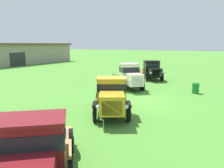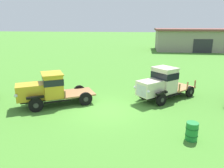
{
  "view_description": "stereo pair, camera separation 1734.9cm",
  "coord_description": "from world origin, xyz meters",
  "px_view_note": "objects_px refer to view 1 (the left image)",
  "views": [
    {
      "loc": [
        -13.69,
        -5.26,
        3.88
      ],
      "look_at": [
        0.14,
        2.25,
        1.0
      ],
      "focal_mm": 35.0,
      "sensor_mm": 36.0,
      "label": 1
    },
    {
      "loc": [
        2.16,
        -12.2,
        5.08
      ],
      "look_at": [
        0.14,
        2.25,
        1.0
      ],
      "focal_mm": 35.0,
      "sensor_mm": 36.0,
      "label": 2
    }
  ],
  "objects_px": {
    "vintage_truck_midrow_center": "(130,76)",
    "oil_drum_beside_row": "(196,88)",
    "vintage_truck_far_side": "(152,70)",
    "farm_shed": "(18,53)",
    "vintage_truck_second_in_line": "(111,96)",
    "vintage_truck_foreground_near": "(27,160)"
  },
  "relations": [
    {
      "from": "farm_shed",
      "to": "oil_drum_beside_row",
      "type": "bearing_deg",
      "value": -107.98
    },
    {
      "from": "vintage_truck_foreground_near",
      "to": "oil_drum_beside_row",
      "type": "relative_size",
      "value": 6.2
    },
    {
      "from": "oil_drum_beside_row",
      "to": "vintage_truck_second_in_line",
      "type": "bearing_deg",
      "value": 158.18
    },
    {
      "from": "vintage_truck_midrow_center",
      "to": "oil_drum_beside_row",
      "type": "relative_size",
      "value": 5.21
    },
    {
      "from": "farm_shed",
      "to": "vintage_truck_second_in_line",
      "type": "xyz_separation_m",
      "value": [
        -19.43,
        -31.73,
        -0.94
      ]
    },
    {
      "from": "vintage_truck_midrow_center",
      "to": "vintage_truck_far_side",
      "type": "height_order",
      "value": "vintage_truck_midrow_center"
    },
    {
      "from": "vintage_truck_second_in_line",
      "to": "vintage_truck_far_side",
      "type": "bearing_deg",
      "value": 8.93
    },
    {
      "from": "vintage_truck_far_side",
      "to": "oil_drum_beside_row",
      "type": "distance_m",
      "value": 7.21
    },
    {
      "from": "vintage_truck_second_in_line",
      "to": "oil_drum_beside_row",
      "type": "bearing_deg",
      "value": -21.82
    },
    {
      "from": "farm_shed",
      "to": "vintage_truck_second_in_line",
      "type": "relative_size",
      "value": 4.58
    },
    {
      "from": "vintage_truck_foreground_near",
      "to": "vintage_truck_midrow_center",
      "type": "distance_m",
      "value": 14.31
    },
    {
      "from": "farm_shed",
      "to": "vintage_truck_midrow_center",
      "type": "xyz_separation_m",
      "value": [
        -12.31,
        -29.66,
        -0.9
      ]
    },
    {
      "from": "vintage_truck_midrow_center",
      "to": "vintage_truck_far_side",
      "type": "bearing_deg",
      "value": -0.38
    },
    {
      "from": "vintage_truck_second_in_line",
      "to": "vintage_truck_midrow_center",
      "type": "distance_m",
      "value": 7.42
    },
    {
      "from": "vintage_truck_far_side",
      "to": "oil_drum_beside_row",
      "type": "height_order",
      "value": "vintage_truck_far_side"
    },
    {
      "from": "vintage_truck_midrow_center",
      "to": "oil_drum_beside_row",
      "type": "bearing_deg",
      "value": -79.79
    },
    {
      "from": "oil_drum_beside_row",
      "to": "vintage_truck_foreground_near",
      "type": "bearing_deg",
      "value": 172.77
    },
    {
      "from": "vintage_truck_far_side",
      "to": "oil_drum_beside_row",
      "type": "bearing_deg",
      "value": -132.74
    },
    {
      "from": "farm_shed",
      "to": "oil_drum_beside_row",
      "type": "xyz_separation_m",
      "value": [
        -11.35,
        -34.97,
        -1.63
      ]
    },
    {
      "from": "farm_shed",
      "to": "vintage_truck_far_side",
      "type": "height_order",
      "value": "farm_shed"
    },
    {
      "from": "vintage_truck_second_in_line",
      "to": "vintage_truck_far_side",
      "type": "xyz_separation_m",
      "value": [
        12.95,
        2.03,
        -0.01
      ]
    },
    {
      "from": "vintage_truck_foreground_near",
      "to": "vintage_truck_midrow_center",
      "type": "relative_size",
      "value": 1.19
    }
  ]
}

